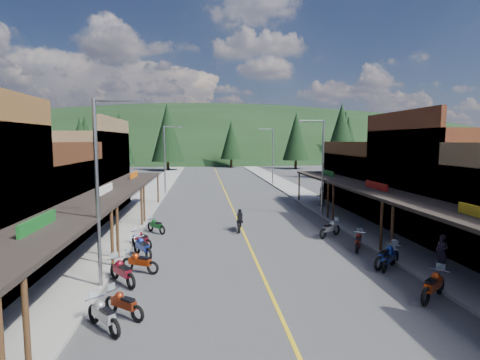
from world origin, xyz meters
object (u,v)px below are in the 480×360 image
object	(u,v)px
shop_west_2	(20,203)
shop_east_3	(380,181)
shop_west_3	(73,173)
pedestrian_east_a	(442,252)
pine_8	(81,143)
bike_west_4	(124,303)
streetlight_2	(321,163)
bike_west_5	(122,271)
bike_west_8	(142,238)
pine_9	(348,140)
pine_10	(120,138)
bike_west_3	(103,314)
pine_0	(26,140)
bike_east_5	(389,258)
pine_11	(341,135)
pine_3	(231,140)
bike_east_4	(433,284)
pine_6	(406,140)
streetlight_1	(166,157)
bike_east_7	(358,241)
bike_west_7	(142,246)
streetlight_3	(272,154)
pine_1	(112,137)
pine_5	(345,134)
bike_east_6	(387,255)
bike_west_9	(156,225)
pine_7	(85,137)
bike_west_6	(140,261)
shop_east_2	(448,182)
bike_east_8	(330,228)
streetlight_0	(101,185)
pedestrian_east_b	(321,196)
pine_4	(296,136)
pine_2	(167,133)

from	to	relation	value
shop_west_2	shop_east_3	xyz separation A→B (m)	(27.51, 9.60, -0.00)
shop_west_3	pedestrian_east_a	bearing A→B (deg)	-36.77
pine_8	bike_west_4	size ratio (longest dim) A/B	5.24
streetlight_2	bike_west_5	bearing A→B (deg)	-134.29
bike_west_8	streetlight_2	bearing A→B (deg)	-10.27
pine_9	pine_10	size ratio (longest dim) A/B	0.93
bike_west_3	pine_8	bearing A→B (deg)	66.91
pine_0	pine_10	world-z (taller)	pine_10
shop_west_3	bike_east_5	xyz separation A→B (m)	(20.08, -16.16, -2.99)
shop_east_3	pine_11	world-z (taller)	pine_11
pine_3	bike_east_4	distance (m)	74.72
pine_6	streetlight_1	bearing A→B (deg)	-141.58
bike_east_7	bike_west_7	bearing A→B (deg)	-150.60
streetlight_3	bike_west_8	size ratio (longest dim) A/B	4.02
pine_1	bike_west_3	world-z (taller)	pine_1
pine_5	bike_east_6	world-z (taller)	pine_5
bike_east_6	bike_west_9	bearing A→B (deg)	-158.31
pine_6	bike_east_6	distance (m)	79.45
pine_3	pine_6	world-z (taller)	same
pine_5	pine_8	size ratio (longest dim) A/B	1.40
pine_3	bike_west_3	world-z (taller)	pine_3
pedestrian_east_a	pine_7	bearing A→B (deg)	-175.23
shop_east_3	bike_west_6	size ratio (longest dim) A/B	5.48
shop_east_3	pine_0	bearing A→B (deg)	136.67
shop_east_2	bike_west_4	xyz separation A→B (m)	(-19.37, -10.46, -2.97)
bike_west_6	bike_east_4	bearing A→B (deg)	-83.21
pine_10	bike_west_6	distance (m)	55.88
bike_west_3	bike_east_7	xyz separation A→B (m)	(12.20, 8.03, -0.02)
pine_6	bike_east_8	bearing A→B (deg)	-122.90
pine_11	pine_9	bearing A→B (deg)	60.26
shop_west_2	bike_west_8	bearing A→B (deg)	-12.15
pedestrian_east_a	bike_east_4	bearing A→B (deg)	-59.74
pine_8	bike_east_5	world-z (taller)	pine_8
streetlight_0	pine_8	size ratio (longest dim) A/B	0.80
pedestrian_east_a	pine_11	bearing A→B (deg)	143.59
shop_west_3	pedestrian_east_b	xyz separation A→B (m)	(22.15, 0.81, -2.46)
streetlight_3	bike_west_3	bearing A→B (deg)	-108.17
bike_west_7	bike_west_9	distance (m)	5.39
pine_5	pine_6	bearing A→B (deg)	-33.69
streetlight_0	bike_west_7	xyz separation A→B (m)	(0.94, 4.24, -3.84)
streetlight_0	bike_west_4	world-z (taller)	streetlight_0
pine_0	pedestrian_east_a	distance (m)	83.33
bike_west_4	pine_4	bearing A→B (deg)	18.82
bike_east_5	pedestrian_east_a	bearing A→B (deg)	28.33
bike_east_5	pine_6	bearing A→B (deg)	102.58
pine_7	bike_east_7	xyz separation A→B (m)	(38.15, -77.61, -6.68)
bike_west_4	bike_west_5	xyz separation A→B (m)	(-0.71, 3.18, 0.08)
shop_east_3	bike_west_6	distance (m)	24.98
pine_2	bike_east_4	xyz separation A→B (m)	(16.28, -66.46, -7.35)
bike_west_9	bike_east_6	distance (m)	14.78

